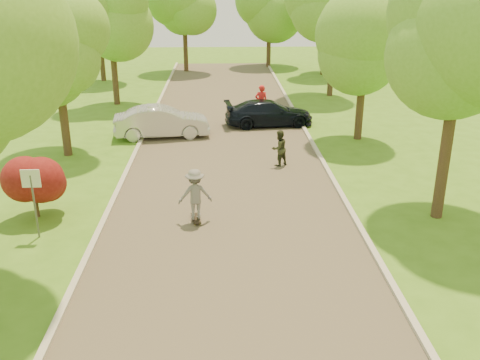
{
  "coord_description": "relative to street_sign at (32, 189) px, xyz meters",
  "views": [
    {
      "loc": [
        -0.28,
        -10.73,
        7.41
      ],
      "look_at": [
        0.34,
        5.21,
        1.3
      ],
      "focal_mm": 40.0,
      "sensor_mm": 36.0,
      "label": 1
    }
  ],
  "objects": [
    {
      "name": "ground",
      "position": [
        5.8,
        -4.0,
        -1.56
      ],
      "size": [
        100.0,
        100.0,
        0.0
      ],
      "primitive_type": "plane",
      "color": "#43761C",
      "rests_on": "ground"
    },
    {
      "name": "road",
      "position": [
        5.8,
        4.0,
        -1.56
      ],
      "size": [
        8.0,
        60.0,
        0.01
      ],
      "primitive_type": "cube",
      "color": "#4C4438",
      "rests_on": "ground"
    },
    {
      "name": "curb_left",
      "position": [
        1.75,
        4.0,
        -1.5
      ],
      "size": [
        0.18,
        60.0,
        0.12
      ],
      "primitive_type": "cube",
      "color": "#B2AD9E",
      "rests_on": "ground"
    },
    {
      "name": "curb_right",
      "position": [
        9.85,
        4.0,
        -1.5
      ],
      "size": [
        0.18,
        60.0,
        0.12
      ],
      "primitive_type": "cube",
      "color": "#B2AD9E",
      "rests_on": "ground"
    },
    {
      "name": "street_sign",
      "position": [
        0.0,
        0.0,
        0.0
      ],
      "size": [
        0.55,
        0.06,
        2.17
      ],
      "color": "#59595E",
      "rests_on": "ground"
    },
    {
      "name": "red_shrub",
      "position": [
        -0.5,
        1.5,
        -0.47
      ],
      "size": [
        1.7,
        1.7,
        1.95
      ],
      "color": "#382619",
      "rests_on": "ground"
    },
    {
      "name": "tree_l_midb",
      "position": [
        -1.01,
        8.0,
        3.02
      ],
      "size": [
        4.3,
        4.2,
        6.62
      ],
      "color": "#382619",
      "rests_on": "ground"
    },
    {
      "name": "tree_l_far",
      "position": [
        -0.59,
        18.0,
        3.9
      ],
      "size": [
        4.92,
        4.8,
        7.79
      ],
      "color": "#382619",
      "rests_on": "ground"
    },
    {
      "name": "tree_r_mida",
      "position": [
        12.82,
        1.0,
        3.97
      ],
      "size": [
        5.13,
        5.0,
        7.95
      ],
      "color": "#382619",
      "rests_on": "ground"
    },
    {
      "name": "tree_r_midb",
      "position": [
        12.4,
        10.0,
        3.32
      ],
      "size": [
        4.51,
        4.4,
        7.01
      ],
      "color": "#382619",
      "rests_on": "ground"
    },
    {
      "name": "tree_r_far",
      "position": [
        13.03,
        20.0,
        4.27
      ],
      "size": [
        5.33,
        5.2,
        8.34
      ],
      "color": "#382619",
      "rests_on": "ground"
    },
    {
      "name": "tree_bg_a",
      "position": [
        -2.98,
        26.0,
        3.75
      ],
      "size": [
        5.12,
        5.0,
        7.72
      ],
      "color": "#382619",
      "rests_on": "ground"
    },
    {
      "name": "tree_bg_b",
      "position": [
        14.02,
        28.0,
        3.97
      ],
      "size": [
        5.12,
        5.0,
        7.95
      ],
      "color": "#382619",
      "rests_on": "ground"
    },
    {
      "name": "tree_bg_c",
      "position": [
        3.01,
        30.0,
        3.46
      ],
      "size": [
        4.92,
        4.8,
        7.33
      ],
      "color": "#382619",
      "rests_on": "ground"
    },
    {
      "name": "tree_bg_d",
      "position": [
        10.02,
        32.0,
        3.75
      ],
      "size": [
        5.12,
        5.0,
        7.72
      ],
      "color": "#382619",
      "rests_on": "ground"
    },
    {
      "name": "silver_sedan",
      "position": [
        2.69,
        10.67,
        -0.81
      ],
      "size": [
        4.74,
        2.15,
        1.51
      ],
      "primitive_type": "imported",
      "rotation": [
        0.0,
        0.0,
        1.69
      ],
      "color": "#B6B6BB",
      "rests_on": "ground"
    },
    {
      "name": "dark_sedan",
      "position": [
        8.1,
        12.64,
        -0.9
      ],
      "size": [
        4.77,
        2.33,
        1.34
      ],
      "primitive_type": "imported",
      "rotation": [
        0.0,
        0.0,
        1.67
      ],
      "color": "black",
      "rests_on": "ground"
    },
    {
      "name": "longboard",
      "position": [
        4.71,
        0.93,
        -1.47
      ],
      "size": [
        0.38,
        0.88,
        0.1
      ],
      "rotation": [
        0.0,
        0.0,
        3.31
      ],
      "color": "black",
      "rests_on": "ground"
    },
    {
      "name": "skateboarder",
      "position": [
        4.71,
        0.93,
        -0.62
      ],
      "size": [
        1.17,
        0.79,
        1.67
      ],
      "primitive_type": "imported",
      "rotation": [
        0.0,
        0.0,
        3.31
      ],
      "color": "slate",
      "rests_on": "longboard"
    },
    {
      "name": "person_striped",
      "position": [
        7.8,
        13.97,
        -0.62
      ],
      "size": [
        0.7,
        0.46,
        1.89
      ],
      "primitive_type": "imported",
      "rotation": [
        0.0,
        0.0,
        3.16
      ],
      "color": "red",
      "rests_on": "ground"
    },
    {
      "name": "person_olive",
      "position": [
        7.95,
        6.22,
        -0.81
      ],
      "size": [
        0.92,
        0.88,
        1.51
      ],
      "primitive_type": "imported",
      "rotation": [
        0.0,
        0.0,
        3.73
      ],
      "color": "#2A2F1C",
      "rests_on": "ground"
    }
  ]
}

